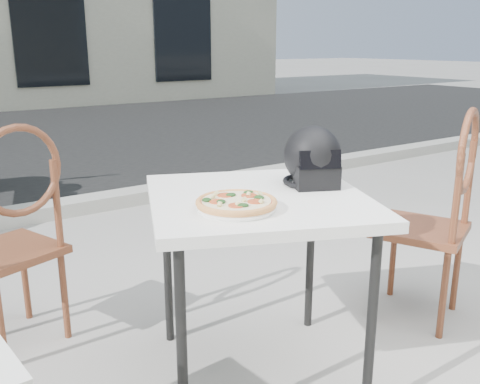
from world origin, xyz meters
TOP-DOWN VIEW (x-y plane):
  - ground at (0.00, 0.00)m, footprint 80.00×80.00m
  - street_asphalt at (0.00, 7.00)m, footprint 30.00×8.00m
  - curb at (0.00, 3.00)m, footprint 30.00×0.25m
  - cafe_table_main at (-0.48, 0.21)m, footprint 1.14×1.14m
  - plate at (-0.66, 0.09)m, footprint 0.31×0.31m
  - pizza at (-0.66, 0.09)m, footprint 0.34×0.34m
  - helmet at (-0.18, 0.21)m, footprint 0.33×0.34m
  - cafe_chair_main at (0.57, 0.09)m, footprint 0.57×0.57m
  - cafe_chair_side at (-1.27, 1.01)m, footprint 0.54×0.54m

SIDE VIEW (x-z plane):
  - ground at x=0.00m, z-range 0.00..0.00m
  - street_asphalt at x=0.00m, z-range 0.00..0.00m
  - curb at x=0.00m, z-range 0.00..0.12m
  - cafe_chair_side at x=-1.27m, z-range 0.06..1.16m
  - cafe_chair_main at x=0.57m, z-range 0.06..1.20m
  - cafe_table_main at x=-0.48m, z-range 0.34..1.16m
  - plate at x=-0.66m, z-range 0.83..0.84m
  - pizza at x=-0.66m, z-range 0.84..0.88m
  - helmet at x=-0.18m, z-range 0.81..1.07m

